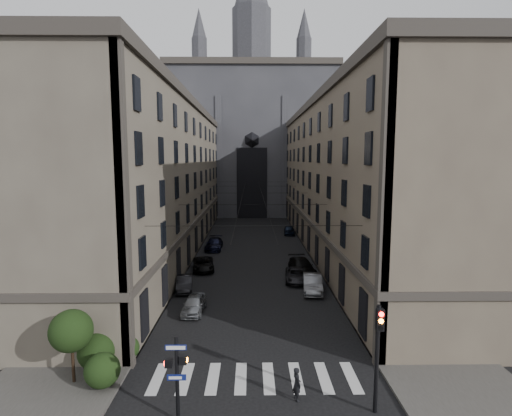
{
  "coord_description": "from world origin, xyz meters",
  "views": [
    {
      "loc": [
        -0.18,
        -15.29,
        11.76
      ],
      "look_at": [
        0.16,
        12.3,
        8.38
      ],
      "focal_mm": 28.0,
      "sensor_mm": 36.0,
      "label": 1
    }
  ],
  "objects_px": {
    "gothic_tower": "(252,132)",
    "car_right_midnear": "(296,275)",
    "car_left_midnear": "(184,283)",
    "car_right_midfar": "(302,266)",
    "car_left_far": "(214,244)",
    "car_right_near": "(313,283)",
    "pedestrian_signal_left": "(177,372)",
    "car_left_midfar": "(203,264)",
    "car_right_far": "(289,230)",
    "pedestrian": "(297,384)",
    "traffic_light_right": "(378,346)",
    "car_left_near": "(194,304)"
  },
  "relations": [
    {
      "from": "car_right_midfar",
      "to": "car_right_far",
      "type": "distance_m",
      "value": 21.62
    },
    {
      "from": "car_left_near",
      "to": "car_left_far",
      "type": "distance_m",
      "value": 21.61
    },
    {
      "from": "car_left_midfar",
      "to": "car_left_far",
      "type": "relative_size",
      "value": 0.93
    },
    {
      "from": "pedestrian_signal_left",
      "to": "pedestrian",
      "type": "xyz_separation_m",
      "value": [
        5.56,
        1.5,
        -1.49
      ]
    },
    {
      "from": "gothic_tower",
      "to": "car_right_midnear",
      "type": "bearing_deg",
      "value": -85.46
    },
    {
      "from": "car_left_midfar",
      "to": "car_right_midfar",
      "type": "distance_m",
      "value": 10.43
    },
    {
      "from": "car_left_far",
      "to": "pedestrian",
      "type": "xyz_separation_m",
      "value": [
        7.08,
        -32.95,
        0.1
      ]
    },
    {
      "from": "car_left_near",
      "to": "car_left_midnear",
      "type": "xyz_separation_m",
      "value": [
        -1.61,
        5.25,
        -0.01
      ]
    },
    {
      "from": "gothic_tower",
      "to": "car_left_far",
      "type": "xyz_separation_m",
      "value": [
        -5.04,
        -39.0,
        -17.07
      ]
    },
    {
      "from": "pedestrian_signal_left",
      "to": "car_right_near",
      "type": "relative_size",
      "value": 0.86
    },
    {
      "from": "gothic_tower",
      "to": "pedestrian",
      "type": "height_order",
      "value": "gothic_tower"
    },
    {
      "from": "car_left_midnear",
      "to": "pedestrian",
      "type": "height_order",
      "value": "pedestrian"
    },
    {
      "from": "traffic_light_right",
      "to": "car_right_far",
      "type": "xyz_separation_m",
      "value": [
        0.22,
        44.5,
        -2.6
      ]
    },
    {
      "from": "car_left_far",
      "to": "car_right_far",
      "type": "xyz_separation_m",
      "value": [
        10.86,
        10.46,
        -0.04
      ]
    },
    {
      "from": "pedestrian_signal_left",
      "to": "car_right_midnear",
      "type": "relative_size",
      "value": 0.88
    },
    {
      "from": "car_right_midnear",
      "to": "car_right_midfar",
      "type": "distance_m",
      "value": 2.85
    },
    {
      "from": "car_left_midnear",
      "to": "car_right_near",
      "type": "bearing_deg",
      "value": -10.02
    },
    {
      "from": "car_left_far",
      "to": "car_right_midfar",
      "type": "xyz_separation_m",
      "value": [
        10.1,
        -11.14,
        0.02
      ]
    },
    {
      "from": "pedestrian_signal_left",
      "to": "car_left_midnear",
      "type": "bearing_deg",
      "value": 98.44
    },
    {
      "from": "gothic_tower",
      "to": "car_left_midfar",
      "type": "relative_size",
      "value": 12.32
    },
    {
      "from": "car_left_midfar",
      "to": "pedestrian",
      "type": "distance_m",
      "value": 24.34
    },
    {
      "from": "car_right_far",
      "to": "car_right_midnear",
      "type": "bearing_deg",
      "value": -89.32
    },
    {
      "from": "car_left_midnear",
      "to": "car_right_midfar",
      "type": "bearing_deg",
      "value": 17.31
    },
    {
      "from": "car_right_far",
      "to": "car_right_near",
      "type": "bearing_deg",
      "value": -86.62
    },
    {
      "from": "car_right_far",
      "to": "pedestrian",
      "type": "height_order",
      "value": "pedestrian"
    },
    {
      "from": "traffic_light_right",
      "to": "car_right_midfar",
      "type": "relative_size",
      "value": 1.0
    },
    {
      "from": "pedestrian_signal_left",
      "to": "car_left_far",
      "type": "height_order",
      "value": "pedestrian_signal_left"
    },
    {
      "from": "traffic_light_right",
      "to": "car_left_far",
      "type": "height_order",
      "value": "traffic_light_right"
    },
    {
      "from": "pedestrian_signal_left",
      "to": "car_left_midfar",
      "type": "xyz_separation_m",
      "value": [
        -1.76,
        24.71,
        -1.67
      ]
    },
    {
      "from": "pedestrian",
      "to": "gothic_tower",
      "type": "bearing_deg",
      "value": -16.66
    },
    {
      "from": "pedestrian_signal_left",
      "to": "car_right_midfar",
      "type": "xyz_separation_m",
      "value": [
        8.58,
        23.31,
        -1.57
      ]
    },
    {
      "from": "car_left_midfar",
      "to": "car_right_far",
      "type": "distance_m",
      "value": 23.06
    },
    {
      "from": "car_left_far",
      "to": "pedestrian_signal_left",
      "type": "bearing_deg",
      "value": -86.41
    },
    {
      "from": "traffic_light_right",
      "to": "car_right_midnear",
      "type": "height_order",
      "value": "traffic_light_right"
    },
    {
      "from": "car_right_midnear",
      "to": "pedestrian",
      "type": "relative_size",
      "value": 2.74
    },
    {
      "from": "car_left_midnear",
      "to": "car_right_midfar",
      "type": "xyz_separation_m",
      "value": [
        11.26,
        5.22,
        0.1
      ]
    },
    {
      "from": "car_left_midfar",
      "to": "car_right_far",
      "type": "relative_size",
      "value": 1.16
    },
    {
      "from": "pedestrian_signal_left",
      "to": "car_right_near",
      "type": "height_order",
      "value": "pedestrian_signal_left"
    },
    {
      "from": "car_left_midfar",
      "to": "car_left_far",
      "type": "distance_m",
      "value": 9.75
    },
    {
      "from": "pedestrian_signal_left",
      "to": "car_right_far",
      "type": "bearing_deg",
      "value": 78.26
    },
    {
      "from": "car_left_far",
      "to": "car_right_midfar",
      "type": "height_order",
      "value": "car_right_midfar"
    },
    {
      "from": "traffic_light_right",
      "to": "car_left_midnear",
      "type": "relative_size",
      "value": 1.31
    },
    {
      "from": "car_left_far",
      "to": "pedestrian",
      "type": "relative_size",
      "value": 3.03
    },
    {
      "from": "car_right_near",
      "to": "car_right_far",
      "type": "relative_size",
      "value": 1.15
    },
    {
      "from": "traffic_light_right",
      "to": "pedestrian",
      "type": "xyz_separation_m",
      "value": [
        -3.55,
        1.08,
        -2.46
      ]
    },
    {
      "from": "pedestrian_signal_left",
      "to": "car_right_midfar",
      "type": "distance_m",
      "value": 24.89
    },
    {
      "from": "gothic_tower",
      "to": "car_right_near",
      "type": "height_order",
      "value": "gothic_tower"
    },
    {
      "from": "car_left_far",
      "to": "car_right_near",
      "type": "distance_m",
      "value": 19.77
    },
    {
      "from": "traffic_light_right",
      "to": "car_right_far",
      "type": "relative_size",
      "value": 1.28
    },
    {
      "from": "traffic_light_right",
      "to": "car_right_near",
      "type": "bearing_deg",
      "value": 91.03
    }
  ]
}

